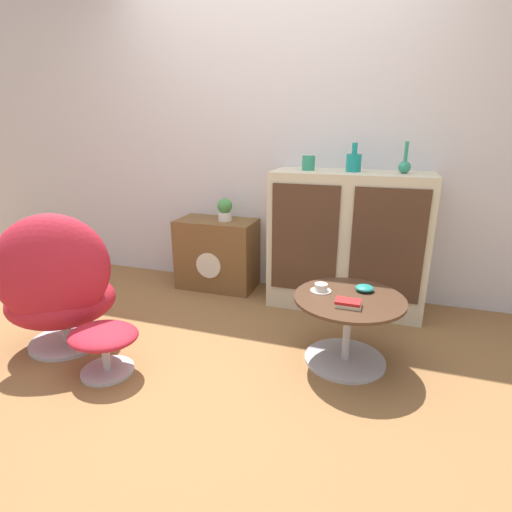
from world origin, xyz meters
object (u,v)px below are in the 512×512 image
object	(u,v)px
ottoman	(104,340)
potted_plant	(225,209)
tv_console	(217,254)
book_stack	(348,303)
teacup	(321,288)
sideboard	(347,241)
bowl	(365,288)
vase_inner_right	(405,165)
coffee_table	(347,323)
vase_leftmost	(308,163)
egg_chair	(58,287)
vase_inner_left	(354,162)

from	to	relation	value
ottoman	potted_plant	size ratio (longest dim) A/B	2.15
tv_console	book_stack	bearing A→B (deg)	-39.32
potted_plant	teacup	world-z (taller)	potted_plant
sideboard	bowl	size ratio (longest dim) A/B	10.62
sideboard	vase_inner_right	xyz separation A→B (m)	(0.35, 0.00, 0.57)
potted_plant	coffee_table	bearing A→B (deg)	-37.57
tv_console	vase_leftmost	bearing A→B (deg)	-3.09
egg_chair	sideboard	bearing A→B (deg)	37.38
vase_inner_left	bowl	xyz separation A→B (m)	(0.18, -0.70, -0.67)
vase_inner_left	potted_plant	xyz separation A→B (m)	(-1.01, 0.04, -0.41)
vase_inner_left	bowl	world-z (taller)	vase_inner_left
sideboard	vase_inner_right	world-z (taller)	vase_inner_right
ottoman	teacup	bearing A→B (deg)	27.83
vase_inner_left	bowl	distance (m)	0.98
egg_chair	ottoman	xyz separation A→B (m)	(0.42, -0.15, -0.21)
sideboard	egg_chair	world-z (taller)	sideboard
vase_leftmost	teacup	distance (m)	1.05
tv_console	potted_plant	bearing A→B (deg)	0.44
ottoman	coffee_table	world-z (taller)	coffee_table
egg_chair	vase_inner_right	distance (m)	2.38
tv_console	ottoman	size ratio (longest dim) A/B	1.66
egg_chair	teacup	xyz separation A→B (m)	(1.52, 0.43, 0.02)
tv_console	egg_chair	size ratio (longest dim) A/B	0.74
egg_chair	book_stack	world-z (taller)	egg_chair
vase_leftmost	potted_plant	xyz separation A→B (m)	(-0.69, 0.04, -0.40)
vase_leftmost	teacup	xyz separation A→B (m)	(0.26, -0.78, -0.65)
sideboard	coffee_table	world-z (taller)	sideboard
sideboard	tv_console	xyz separation A→B (m)	(-1.09, 0.05, -0.22)
vase_inner_left	vase_inner_right	bearing A→B (deg)	-0.00
tv_console	coffee_table	size ratio (longest dim) A/B	1.05
potted_plant	sideboard	bearing A→B (deg)	-2.61
vase_inner_right	teacup	distance (m)	1.10
book_stack	vase_leftmost	bearing A→B (deg)	114.60
vase_leftmost	potted_plant	distance (m)	0.80
tv_console	book_stack	size ratio (longest dim) A/B	4.75
egg_chair	vase_leftmost	size ratio (longest dim) A/B	8.37
sideboard	vase_inner_left	xyz separation A→B (m)	(0.00, 0.00, 0.58)
tv_console	vase_leftmost	xyz separation A→B (m)	(0.77, -0.04, 0.79)
potted_plant	book_stack	world-z (taller)	potted_plant
egg_chair	coffee_table	bearing A→B (deg)	13.23
ottoman	coffee_table	xyz separation A→B (m)	(1.27, 0.54, 0.05)
coffee_table	bowl	bearing A→B (deg)	58.46
tv_console	vase_inner_right	size ratio (longest dim) A/B	3.11
egg_chair	ottoman	distance (m)	0.49
sideboard	bowl	bearing A→B (deg)	-75.38
vase_leftmost	potted_plant	bearing A→B (deg)	176.50
ottoman	vase_inner_left	bearing A→B (deg)	49.41
teacup	book_stack	world-z (taller)	teacup
book_stack	coffee_table	bearing A→B (deg)	92.80
teacup	book_stack	bearing A→B (deg)	-43.01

